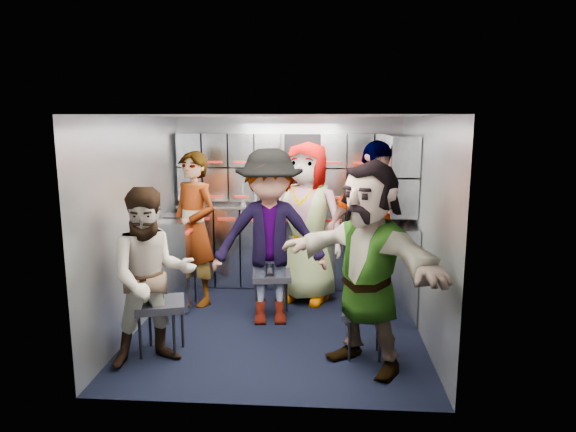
# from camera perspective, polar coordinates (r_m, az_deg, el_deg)

# --- Properties ---
(floor) EXTENTS (3.00, 3.00, 0.00)m
(floor) POSITION_cam_1_polar(r_m,az_deg,el_deg) (5.35, -1.04, -12.02)
(floor) COLOR black
(floor) RESTS_ON ground
(wall_back) EXTENTS (2.80, 0.04, 2.10)m
(wall_back) POSITION_cam_1_polar(r_m,az_deg,el_deg) (6.51, 0.09, 1.70)
(wall_back) COLOR #90969D
(wall_back) RESTS_ON ground
(wall_left) EXTENTS (0.04, 3.00, 2.10)m
(wall_left) POSITION_cam_1_polar(r_m,az_deg,el_deg) (5.35, -16.19, -0.70)
(wall_left) COLOR #90969D
(wall_left) RESTS_ON ground
(wall_right) EXTENTS (0.04, 3.00, 2.10)m
(wall_right) POSITION_cam_1_polar(r_m,az_deg,el_deg) (5.11, 14.74, -1.14)
(wall_right) COLOR #90969D
(wall_right) RESTS_ON ground
(ceiling) EXTENTS (2.80, 3.00, 0.02)m
(ceiling) POSITION_cam_1_polar(r_m,az_deg,el_deg) (4.94, -1.13, 11.07)
(ceiling) COLOR silver
(ceiling) RESTS_ON wall_back
(cart_bank_back) EXTENTS (2.68, 0.38, 0.99)m
(cart_bank_back) POSITION_cam_1_polar(r_m,az_deg,el_deg) (6.42, -0.04, -3.49)
(cart_bank_back) COLOR #959AA4
(cart_bank_back) RESTS_ON ground
(cart_bank_left) EXTENTS (0.38, 0.76, 0.99)m
(cart_bank_left) POSITION_cam_1_polar(r_m,az_deg,el_deg) (5.93, -12.14, -4.93)
(cart_bank_left) COLOR #959AA4
(cart_bank_left) RESTS_ON ground
(counter) EXTENTS (2.68, 0.42, 0.03)m
(counter) POSITION_cam_1_polar(r_m,az_deg,el_deg) (6.31, -0.04, 1.09)
(counter) COLOR silver
(counter) RESTS_ON cart_bank_back
(locker_bank_back) EXTENTS (2.68, 0.28, 0.82)m
(locker_bank_back) POSITION_cam_1_polar(r_m,az_deg,el_deg) (6.31, 0.00, 5.44)
(locker_bank_back) COLOR #959AA4
(locker_bank_back) RESTS_ON wall_back
(locker_bank_right) EXTENTS (0.28, 1.00, 0.82)m
(locker_bank_right) POSITION_cam_1_polar(r_m,az_deg,el_deg) (5.71, 12.19, 4.64)
(locker_bank_right) COLOR #959AA4
(locker_bank_right) RESTS_ON wall_right
(right_cabinet) EXTENTS (0.28, 1.20, 1.00)m
(right_cabinet) POSITION_cam_1_polar(r_m,az_deg,el_deg) (5.79, 11.94, -5.24)
(right_cabinet) COLOR #959AA4
(right_cabinet) RESTS_ON ground
(coffee_niche) EXTENTS (0.46, 0.16, 0.84)m
(coffee_niche) POSITION_cam_1_polar(r_m,az_deg,el_deg) (6.36, 1.66, 5.30)
(coffee_niche) COLOR black
(coffee_niche) RESTS_ON wall_back
(red_latch_strip) EXTENTS (2.60, 0.02, 0.03)m
(red_latch_strip) POSITION_cam_1_polar(r_m,az_deg,el_deg) (6.14, -0.17, -0.46)
(red_latch_strip) COLOR #A91E14
(red_latch_strip) RESTS_ON cart_bank_back
(jump_seat_near_left) EXTENTS (0.50, 0.49, 0.49)m
(jump_seat_near_left) POSITION_cam_1_polar(r_m,az_deg,el_deg) (4.74, -13.97, -9.81)
(jump_seat_near_left) COLOR black
(jump_seat_near_left) RESTS_ON ground
(jump_seat_mid_left) EXTENTS (0.44, 0.42, 0.47)m
(jump_seat_mid_left) POSITION_cam_1_polar(r_m,az_deg,el_deg) (5.47, -1.82, -6.88)
(jump_seat_mid_left) COLOR black
(jump_seat_mid_left) RESTS_ON ground
(jump_seat_center) EXTENTS (0.45, 0.44, 0.41)m
(jump_seat_center) POSITION_cam_1_polar(r_m,az_deg,el_deg) (6.13, 2.12, -5.45)
(jump_seat_center) COLOR black
(jump_seat_center) RESTS_ON ground
(jump_seat_mid_right) EXTENTS (0.44, 0.42, 0.47)m
(jump_seat_mid_right) POSITION_cam_1_polar(r_m,az_deg,el_deg) (5.73, 9.01, -6.20)
(jump_seat_mid_right) COLOR black
(jump_seat_mid_right) RESTS_ON ground
(jump_seat_near_right) EXTENTS (0.41, 0.39, 0.42)m
(jump_seat_near_right) POSITION_cam_1_polar(r_m,az_deg,el_deg) (4.63, 8.48, -10.92)
(jump_seat_near_right) COLOR black
(jump_seat_near_right) RESTS_ON ground
(attendant_standing) EXTENTS (0.75, 0.69, 1.73)m
(attendant_standing) POSITION_cam_1_polar(r_m,az_deg,el_deg) (5.83, -10.39, -1.42)
(attendant_standing) COLOR black
(attendant_standing) RESTS_ON ground
(attendant_arc_a) EXTENTS (0.92, 0.85, 1.53)m
(attendant_arc_a) POSITION_cam_1_polar(r_m,az_deg,el_deg) (4.48, -14.87, -6.61)
(attendant_arc_a) COLOR black
(attendant_arc_a) RESTS_ON ground
(attendant_arc_b) EXTENTS (1.22, 0.78, 1.79)m
(attendant_arc_b) POSITION_cam_1_polar(r_m,az_deg,el_deg) (5.17, -2.05, -2.43)
(attendant_arc_b) COLOR black
(attendant_arc_b) RESTS_ON ground
(attendant_arc_c) EXTENTS (1.03, 0.84, 1.83)m
(attendant_arc_c) POSITION_cam_1_polar(r_m,az_deg,el_deg) (5.82, 2.09, -0.75)
(attendant_arc_c) COLOR black
(attendant_arc_c) RESTS_ON ground
(attendant_arc_d) EXTENTS (1.17, 0.93, 1.86)m
(attendant_arc_d) POSITION_cam_1_polar(r_m,az_deg,el_deg) (5.43, 9.32, -1.53)
(attendant_arc_d) COLOR black
(attendant_arc_d) RESTS_ON ground
(attendant_arc_e) EXTENTS (1.56, 1.47, 1.76)m
(attendant_arc_e) POSITION_cam_1_polar(r_m,az_deg,el_deg) (4.29, 8.84, -5.50)
(attendant_arc_e) COLOR black
(attendant_arc_e) RESTS_ON ground
(bottle_left) EXTENTS (0.06, 0.06, 0.26)m
(bottle_left) POSITION_cam_1_polar(r_m,az_deg,el_deg) (6.28, -3.55, 2.34)
(bottle_left) COLOR white
(bottle_left) RESTS_ON counter
(bottle_mid) EXTENTS (0.06, 0.06, 0.26)m
(bottle_mid) POSITION_cam_1_polar(r_m,az_deg,el_deg) (6.30, -5.00, 2.39)
(bottle_mid) COLOR white
(bottle_mid) RESTS_ON counter
(bottle_right) EXTENTS (0.07, 0.07, 0.26)m
(bottle_right) POSITION_cam_1_polar(r_m,az_deg,el_deg) (6.25, 8.96, 2.23)
(bottle_right) COLOR white
(bottle_right) RESTS_ON counter
(cup_left) EXTENTS (0.08, 0.08, 0.11)m
(cup_left) POSITION_cam_1_polar(r_m,az_deg,el_deg) (6.41, -9.71, 1.73)
(cup_left) COLOR #CFB792
(cup_left) RESTS_ON counter
(cup_right) EXTENTS (0.09, 0.09, 0.10)m
(cup_right) POSITION_cam_1_polar(r_m,az_deg,el_deg) (6.25, 8.55, 1.48)
(cup_right) COLOR #CFB792
(cup_right) RESTS_ON counter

